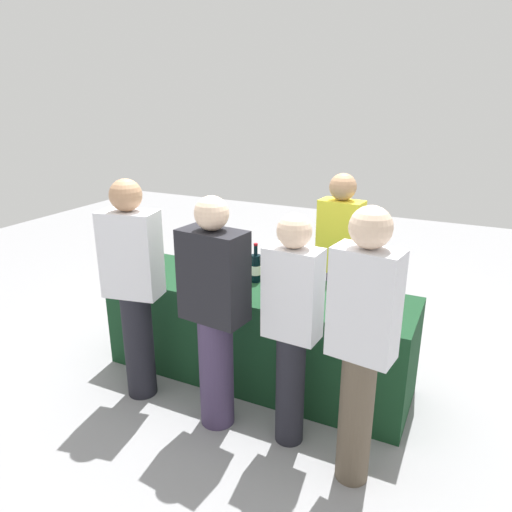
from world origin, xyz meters
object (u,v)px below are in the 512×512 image
(wine_glass_2, at_px, (295,285))
(guest_0, at_px, (134,284))
(wine_glass_1, at_px, (223,273))
(server_pouring, at_px, (339,260))
(guest_1, at_px, (215,309))
(wine_bottle_5, at_px, (381,289))
(guest_3, at_px, (362,340))
(wine_bottle_2, at_px, (256,268))
(wine_bottle_1, at_px, (242,263))
(wine_bottle_4, at_px, (286,274))
(wine_glass_0, at_px, (156,261))
(guest_2, at_px, (292,324))
(wine_bottle_0, at_px, (201,258))
(wine_glass_3, at_px, (348,293))
(wine_bottle_3, at_px, (274,270))

(wine_glass_2, height_order, guest_0, guest_0)
(wine_glass_1, distance_m, server_pouring, 0.98)
(wine_glass_1, distance_m, guest_1, 0.62)
(wine_bottle_5, xyz_separation_m, guest_3, (0.07, -0.83, 0.03))
(guest_0, relative_size, guest_1, 1.03)
(guest_0, bearing_deg, wine_bottle_2, 36.20)
(wine_bottle_1, xyz_separation_m, wine_bottle_4, (0.40, -0.06, -0.00))
(wine_bottle_4, xyz_separation_m, wine_glass_0, (-1.09, -0.17, -0.01))
(wine_bottle_2, bearing_deg, wine_bottle_1, 160.92)
(wine_glass_1, height_order, guest_0, guest_0)
(guest_2, bearing_deg, wine_glass_1, 150.23)
(wine_bottle_5, bearing_deg, guest_1, -141.19)
(wine_bottle_0, height_order, guest_1, guest_1)
(wine_glass_0, distance_m, wine_glass_3, 1.62)
(wine_glass_2, bearing_deg, wine_bottle_0, 168.36)
(wine_bottle_0, distance_m, server_pouring, 1.15)
(wine_bottle_4, bearing_deg, wine_bottle_2, 177.71)
(guest_2, bearing_deg, wine_bottle_0, 150.74)
(wine_glass_3, distance_m, guest_1, 0.93)
(wine_bottle_0, height_order, wine_bottle_3, wine_bottle_3)
(wine_bottle_4, bearing_deg, wine_glass_0, -171.31)
(wine_glass_2, bearing_deg, wine_glass_1, -178.81)
(wine_bottle_2, xyz_separation_m, server_pouring, (0.53, 0.49, -0.01))
(wine_bottle_0, xyz_separation_m, wine_bottle_1, (0.38, 0.02, 0.01))
(wine_glass_0, relative_size, server_pouring, 0.09)
(wine_bottle_1, xyz_separation_m, wine_bottle_3, (0.30, -0.04, 0.01))
(wine_bottle_1, height_order, wine_glass_1, wine_bottle_1)
(wine_bottle_0, xyz_separation_m, wine_glass_1, (0.33, -0.20, -0.02))
(wine_glass_1, height_order, guest_2, guest_2)
(guest_1, bearing_deg, wine_glass_2, 65.95)
(wine_glass_1, bearing_deg, wine_glass_0, -179.30)
(wine_glass_3, xyz_separation_m, guest_2, (-0.21, -0.53, -0.04))
(guest_0, bearing_deg, wine_glass_0, 99.09)
(wine_bottle_3, xyz_separation_m, wine_glass_1, (-0.36, -0.18, -0.03))
(wine_bottle_5, height_order, server_pouring, server_pouring)
(server_pouring, xyz_separation_m, guest_1, (-0.47, -1.22, -0.03))
(wine_glass_0, relative_size, wine_glass_1, 1.09)
(guest_1, bearing_deg, guest_3, 0.76)
(wine_bottle_5, bearing_deg, wine_bottle_4, -178.88)
(wine_bottle_0, xyz_separation_m, wine_bottle_2, (0.53, -0.03, 0.01))
(guest_3, bearing_deg, wine_bottle_4, 142.14)
(wine_bottle_3, bearing_deg, server_pouring, 51.98)
(wine_bottle_1, height_order, wine_bottle_5, wine_bottle_1)
(wine_glass_1, bearing_deg, guest_2, -33.51)
(wine_bottle_0, relative_size, guest_1, 0.19)
(wine_glass_2, bearing_deg, wine_bottle_4, 133.35)
(wine_glass_2, xyz_separation_m, server_pouring, (0.13, 0.64, 0.01))
(wine_bottle_0, bearing_deg, wine_glass_0, -145.11)
(guest_3, bearing_deg, wine_glass_1, 160.34)
(wine_glass_0, distance_m, guest_3, 1.98)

